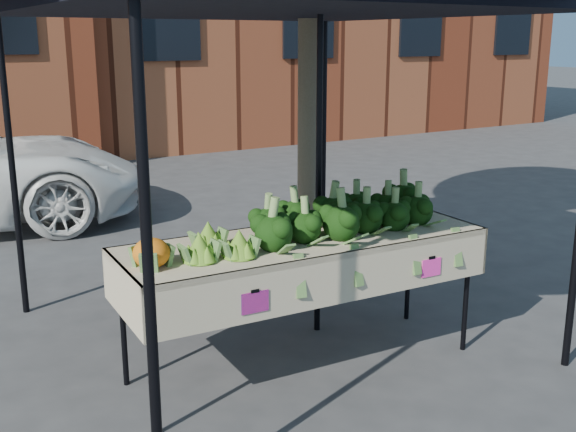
# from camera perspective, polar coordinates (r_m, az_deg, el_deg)

# --- Properties ---
(ground) EXTENTS (90.00, 90.00, 0.00)m
(ground) POSITION_cam_1_polar(r_m,az_deg,el_deg) (4.85, 2.38, -11.83)
(ground) COLOR #323235
(table) EXTENTS (2.44, 0.93, 0.90)m
(table) POSITION_cam_1_polar(r_m,az_deg,el_deg) (4.61, 1.32, -7.17)
(table) COLOR #BBA890
(table) RESTS_ON ground
(canopy) EXTENTS (3.16, 3.16, 2.74)m
(canopy) POSITION_cam_1_polar(r_m,az_deg,el_deg) (4.84, -1.43, 5.19)
(canopy) COLOR black
(canopy) RESTS_ON ground
(broccoli_heap) EXTENTS (1.50, 0.60, 0.29)m
(broccoli_heap) POSITION_cam_1_polar(r_m,az_deg,el_deg) (4.62, 4.57, 0.64)
(broccoli_heap) COLOR black
(broccoli_heap) RESTS_ON table
(romanesco_cluster) EXTENTS (0.46, 0.50, 0.23)m
(romanesco_cluster) POSITION_cam_1_polar(r_m,az_deg,el_deg) (4.11, -6.33, -1.67)
(romanesco_cluster) COLOR #71AB2C
(romanesco_cluster) RESTS_ON table
(cauliflower_pair) EXTENTS (0.23, 0.23, 0.20)m
(cauliflower_pair) POSITION_cam_1_polar(r_m,az_deg,el_deg) (3.94, -11.17, -2.74)
(cauliflower_pair) COLOR orange
(cauliflower_pair) RESTS_ON table
(street_tree) EXTENTS (2.40, 2.40, 4.73)m
(street_tree) POSITION_cam_1_polar(r_m,az_deg,el_deg) (5.91, 1.66, 16.53)
(street_tree) COLOR #1E4C14
(street_tree) RESTS_ON ground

